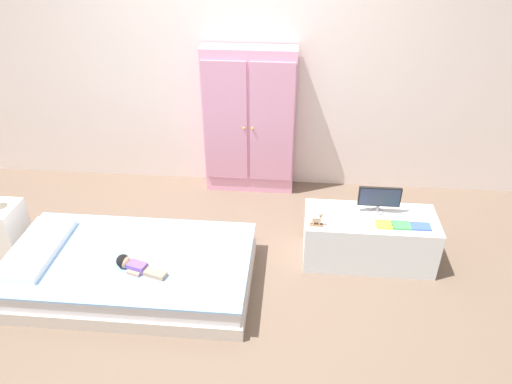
{
  "coord_description": "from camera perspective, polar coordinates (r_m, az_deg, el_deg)",
  "views": [
    {
      "loc": [
        0.54,
        -2.7,
        2.52
      ],
      "look_at": [
        0.27,
        0.43,
        0.56
      ],
      "focal_mm": 33.56,
      "sensor_mm": 36.0,
      "label": 1
    }
  ],
  "objects": [
    {
      "name": "tv_monitor",
      "position": [
        3.78,
        14.5,
        -0.69
      ],
      "size": [
        0.32,
        0.1,
        0.22
      ],
      "color": "#99999E",
      "rests_on": "tv_stand"
    },
    {
      "name": "nightstand",
      "position": [
        4.4,
        -28.03,
        -3.89
      ],
      "size": [
        0.32,
        0.32,
        0.42
      ],
      "primitive_type": "cube",
      "color": "silver",
      "rests_on": "ground_plane"
    },
    {
      "name": "ground_plane",
      "position": [
        3.74,
        -4.74,
        -10.71
      ],
      "size": [
        10.0,
        10.0,
        0.02
      ],
      "primitive_type": "cube",
      "color": "brown"
    },
    {
      "name": "book_green",
      "position": [
        3.74,
        16.93,
        -3.82
      ],
      "size": [
        0.13,
        0.11,
        0.02
      ],
      "primitive_type": "cube",
      "color": "#429E51",
      "rests_on": "tv_stand"
    },
    {
      "name": "doll",
      "position": [
        3.53,
        -14.58,
        -8.38
      ],
      "size": [
        0.39,
        0.18,
        0.1
      ],
      "color": "#6B4CB2",
      "rests_on": "bed"
    },
    {
      "name": "book_blue",
      "position": [
        3.77,
        19.02,
        -3.9
      ],
      "size": [
        0.15,
        0.1,
        0.01
      ],
      "primitive_type": "cube",
      "color": "blue",
      "rests_on": "tv_stand"
    },
    {
      "name": "tv_stand",
      "position": [
        3.9,
        13.25,
        -5.4
      ],
      "size": [
        1.01,
        0.44,
        0.41
      ],
      "primitive_type": "cube",
      "color": "silver",
      "rests_on": "ground_plane"
    },
    {
      "name": "pillow",
      "position": [
        3.93,
        -24.71,
        -6.1
      ],
      "size": [
        0.32,
        0.72,
        0.05
      ],
      "primitive_type": "cube",
      "color": "white",
      "rests_on": "bed"
    },
    {
      "name": "back_wall",
      "position": [
        4.46,
        -2.21,
        16.81
      ],
      "size": [
        6.4,
        0.05,
        2.7
      ],
      "primitive_type": "cube",
      "color": "silver",
      "rests_on": "ground_plane"
    },
    {
      "name": "rocking_horse_toy",
      "position": [
        3.59,
        7.37,
        -3.24
      ],
      "size": [
        0.1,
        0.04,
        0.12
      ],
      "color": "#8E6642",
      "rests_on": "tv_stand"
    },
    {
      "name": "wardrobe",
      "position": [
        4.51,
        -0.77,
        8.3
      ],
      "size": [
        0.85,
        0.26,
        1.4
      ],
      "color": "#E599BC",
      "rests_on": "ground_plane"
    },
    {
      "name": "book_yellow",
      "position": [
        3.71,
        14.98,
        -3.76
      ],
      "size": [
        0.12,
        0.11,
        0.02
      ],
      "primitive_type": "cube",
      "color": "gold",
      "rests_on": "tv_stand"
    },
    {
      "name": "bed",
      "position": [
        3.75,
        -14.67,
        -8.94
      ],
      "size": [
        1.8,
        1.0,
        0.26
      ],
      "color": "beige",
      "rests_on": "ground_plane"
    }
  ]
}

